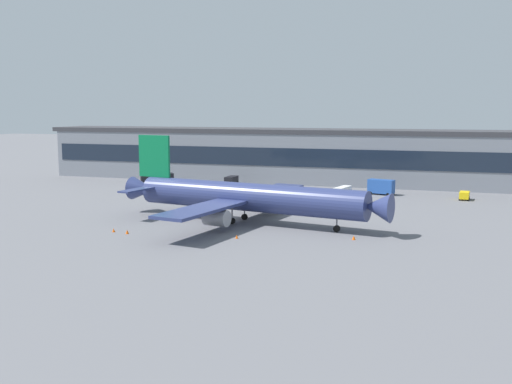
# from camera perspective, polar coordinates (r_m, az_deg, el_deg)

# --- Properties ---
(ground_plane) EXTENTS (600.00, 600.00, 0.00)m
(ground_plane) POSITION_cam_1_polar(r_m,az_deg,el_deg) (109.24, -2.39, -2.56)
(ground_plane) COLOR slate
(terminal_building) EXTENTS (150.77, 16.39, 14.56)m
(terminal_building) POSITION_cam_1_polar(r_m,az_deg,el_deg) (163.56, 4.69, 3.52)
(terminal_building) COLOR gray
(terminal_building) RESTS_ON ground_plane
(airliner) EXTENTS (51.29, 44.11, 15.06)m
(airliner) POSITION_cam_1_polar(r_m,az_deg,el_deg) (104.57, -1.12, -0.47)
(airliner) COLOR navy
(airliner) RESTS_ON ground_plane
(baggage_tug) EXTENTS (2.39, 3.77, 1.85)m
(baggage_tug) POSITION_cam_1_polar(r_m,az_deg,el_deg) (139.05, 19.39, -0.28)
(baggage_tug) COLOR yellow
(baggage_tug) RESTS_ON ground_plane
(fuel_truck) EXTENTS (8.49, 7.11, 3.35)m
(fuel_truck) POSITION_cam_1_polar(r_m,az_deg,el_deg) (156.51, -9.42, 1.24)
(fuel_truck) COLOR black
(fuel_truck) RESTS_ON ground_plane
(crew_van) EXTENTS (2.33, 5.22, 2.55)m
(crew_van) POSITION_cam_1_polar(r_m,az_deg,el_deg) (154.70, -2.40, 1.11)
(crew_van) COLOR black
(crew_van) RESTS_ON ground_plane
(belt_loader) EXTENTS (3.36, 6.68, 1.95)m
(belt_loader) POSITION_cam_1_polar(r_m,az_deg,el_deg) (140.17, 8.35, 0.18)
(belt_loader) COLOR white
(belt_loader) RESTS_ON ground_plane
(stair_truck) EXTENTS (6.42, 3.88, 3.55)m
(stair_truck) POSITION_cam_1_polar(r_m,az_deg,el_deg) (142.23, 11.88, 0.55)
(stair_truck) COLOR #2651A5
(stair_truck) RESTS_ON ground_plane
(traffic_cone_0) EXTENTS (0.50, 0.50, 0.62)m
(traffic_cone_0) POSITION_cam_1_polar(r_m,az_deg,el_deg) (100.01, -13.52, -3.58)
(traffic_cone_0) COLOR #F2590C
(traffic_cone_0) RESTS_ON ground_plane
(traffic_cone_1) EXTENTS (0.55, 0.55, 0.68)m
(traffic_cone_1) POSITION_cam_1_polar(r_m,az_deg,el_deg) (98.06, -12.27, -3.76)
(traffic_cone_1) COLOR #F2590C
(traffic_cone_1) RESTS_ON ground_plane
(traffic_cone_2) EXTENTS (0.47, 0.47, 0.59)m
(traffic_cone_2) POSITION_cam_1_polar(r_m,az_deg,el_deg) (92.52, -1.86, -4.31)
(traffic_cone_2) COLOR #F2590C
(traffic_cone_2) RESTS_ON ground_plane
(traffic_cone_3) EXTENTS (0.54, 0.54, 0.68)m
(traffic_cone_3) POSITION_cam_1_polar(r_m,az_deg,el_deg) (92.81, 9.37, -4.34)
(traffic_cone_3) COLOR #F2590C
(traffic_cone_3) RESTS_ON ground_plane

